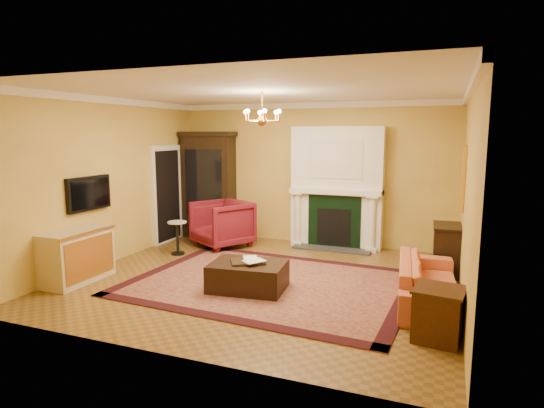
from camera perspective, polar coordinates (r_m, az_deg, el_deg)
The scene contains 26 objects.
floor at distance 7.54m, azimuth -1.18°, elevation -9.47°, with size 6.00×5.50×0.02m, color brown.
ceiling at distance 7.18m, azimuth -1.26°, elevation 14.04°, with size 6.00×5.50×0.02m, color silver.
wall_back at distance 9.80m, azimuth 4.95°, elevation 3.79°, with size 6.00×0.02×3.00m, color #DBBC4E.
wall_front at distance 4.80m, azimuth -13.87°, elevation -1.72°, with size 6.00×0.02×3.00m, color #DBBC4E.
wall_left at distance 8.80m, azimuth -19.68°, elevation 2.73°, with size 0.02×5.50×3.00m, color #DBBC4E.
wall_right at distance 6.68m, azimuth 23.42°, elevation 0.72°, with size 0.02×5.50×3.00m, color #DBBC4E.
fireplace at distance 9.50m, azimuth 8.09°, elevation 1.72°, with size 1.90×0.70×2.50m.
crown_molding at distance 8.07m, azimuth 1.40°, elevation 12.97°, with size 6.00×5.50×0.12m.
doorway at distance 10.16m, azimuth -13.06°, elevation 1.18°, with size 0.08×1.05×2.10m.
tv_panel at distance 8.33m, azimuth -21.98°, elevation 1.24°, with size 0.09×0.95×0.58m.
gilt_mirror at distance 8.05m, azimuth 22.84°, elevation 3.10°, with size 0.06×0.76×1.05m.
chandelier at distance 7.16m, azimuth -1.25°, elevation 10.84°, with size 0.63×0.55×0.53m.
oriental_rug at distance 7.32m, azimuth -0.31°, elevation -9.88°, with size 4.29×3.21×0.02m, color #4C1018.
china_cabinet at distance 10.49m, azimuth -7.86°, elevation 2.13°, with size 1.15×0.52×2.30m, color black.
wingback_armchair at distance 9.58m, azimuth -6.29°, elevation -2.20°, with size 1.03×0.97×1.06m, color maroon.
pedestal_table at distance 9.11m, azimuth -11.78°, elevation -3.87°, with size 0.37×0.37×0.66m.
commode at distance 7.95m, azimuth -23.28°, elevation -6.00°, with size 0.54×1.13×0.84m, color beige.
coral_sofa at distance 6.80m, azimuth 19.10°, elevation -8.37°, with size 2.06×0.60×0.81m, color #D96644.
end_table at distance 5.68m, azimuth 20.14°, elevation -13.01°, with size 0.51×0.51×0.59m, color #3D1E10.
console_table at distance 8.25m, azimuth 21.01°, elevation -5.44°, with size 0.42×0.73×0.81m, color black.
leather_ottoman at distance 6.98m, azimuth -3.01°, elevation -9.00°, with size 1.11×0.81×0.41m, color black.
ottoman_tray at distance 6.92m, azimuth -3.06°, elevation -7.22°, with size 0.50×0.39×0.03m, color black.
book_a at distance 6.93m, azimuth -3.61°, elevation -5.86°, with size 0.21×0.03×0.28m, color gray.
book_b at distance 6.87m, azimuth -2.76°, elevation -5.83°, with size 0.23×0.02×0.31m, color gray.
topiary_left at distance 9.59m, azimuth 4.45°, elevation 3.37°, with size 0.15×0.15×0.40m.
topiary_right at distance 9.29m, azimuth 12.58°, elevation 3.14°, with size 0.16×0.16×0.44m.
Camera 1 is at (2.73, -6.62, 2.36)m, focal length 30.00 mm.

